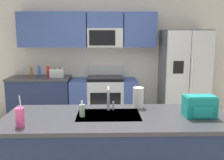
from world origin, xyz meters
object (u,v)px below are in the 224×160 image
(refrigerator, at_px, (184,76))
(toaster, at_px, (57,73))
(drink_cup_pink, at_px, (20,117))
(bottle_red, at_px, (48,72))
(paper_towel_roll, at_px, (138,97))
(bottle_blue, at_px, (39,71))
(pepper_mill, at_px, (31,72))
(sink_faucet, at_px, (109,96))
(soap_dispenser, at_px, (82,110))
(backpack, at_px, (200,106))
(range_oven, at_px, (104,98))

(refrigerator, height_order, toaster, refrigerator)
(drink_cup_pink, bearing_deg, bottle_red, 97.42)
(toaster, height_order, paper_towel_roll, paper_towel_roll)
(bottle_blue, bearing_deg, pepper_mill, -177.80)
(drink_cup_pink, bearing_deg, sink_faucet, 28.95)
(soap_dispenser, relative_size, backpack, 0.53)
(pepper_mill, distance_m, paper_towel_roll, 2.90)
(pepper_mill, height_order, sink_faucet, sink_faucet)
(pepper_mill, bearing_deg, bottle_blue, 2.20)
(drink_cup_pink, height_order, soap_dispenser, drink_cup_pink)
(backpack, bearing_deg, drink_cup_pink, -172.26)
(range_oven, bearing_deg, soap_dispenser, -94.67)
(bottle_blue, distance_m, backpack, 3.46)
(bottle_red, relative_size, soap_dispenser, 1.30)
(toaster, distance_m, bottle_blue, 0.38)
(bottle_red, height_order, backpack, backpack)
(bottle_red, bearing_deg, sink_faucet, -62.41)
(refrigerator, bearing_deg, backpack, -103.85)
(bottle_red, xyz_separation_m, paper_towel_roll, (1.55, -2.16, 0.01))
(range_oven, xyz_separation_m, bottle_red, (-1.12, -0.02, 0.57))
(range_oven, height_order, refrigerator, refrigerator)
(toaster, bearing_deg, range_oven, 3.20)
(range_oven, height_order, drink_cup_pink, drink_cup_pink)
(toaster, relative_size, soap_dispenser, 1.65)
(drink_cup_pink, bearing_deg, soap_dispenser, 26.22)
(paper_towel_roll, bearing_deg, bottle_blue, 128.46)
(pepper_mill, bearing_deg, drink_cup_pink, -75.68)
(toaster, distance_m, bottle_red, 0.18)
(soap_dispenser, bearing_deg, drink_cup_pink, -153.78)
(sink_faucet, height_order, soap_dispenser, sink_faucet)
(sink_faucet, xyz_separation_m, drink_cup_pink, (-0.84, -0.47, -0.08))
(sink_faucet, bearing_deg, soap_dispenser, -146.14)
(soap_dispenser, relative_size, paper_towel_roll, 0.71)
(toaster, height_order, soap_dispenser, toaster)
(pepper_mill, xyz_separation_m, paper_towel_roll, (1.90, -2.19, 0.02))
(sink_faucet, relative_size, backpack, 0.88)
(bottle_red, height_order, soap_dispenser, bottle_red)
(bottle_blue, height_order, paper_towel_roll, paper_towel_roll)
(range_oven, distance_m, pepper_mill, 1.57)
(toaster, xyz_separation_m, bottle_red, (-0.18, 0.03, 0.02))
(refrigerator, relative_size, paper_towel_roll, 7.71)
(refrigerator, height_order, drink_cup_pink, refrigerator)
(range_oven, height_order, sink_faucet, sink_faucet)
(pepper_mill, bearing_deg, soap_dispenser, -63.24)
(pepper_mill, xyz_separation_m, sink_faucet, (1.55, -2.32, 0.07))
(soap_dispenser, distance_m, backpack, 1.24)
(bottle_blue, bearing_deg, refrigerator, -1.47)
(pepper_mill, xyz_separation_m, bottle_blue, (0.16, 0.01, 0.01))
(refrigerator, relative_size, soap_dispenser, 10.88)
(toaster, height_order, pepper_mill, pepper_mill)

